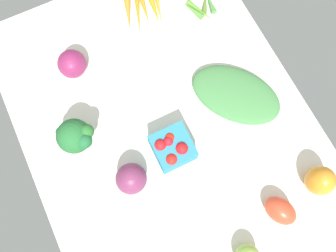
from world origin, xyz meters
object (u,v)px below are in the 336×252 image
Objects in this scene: bell_pepper_orange at (320,181)px; red_onion_center at (131,179)px; broccoli_head at (76,136)px; berry_basket at (172,148)px; okra_pile at (201,7)px; carrot_bunch at (145,6)px; roma_tomato at (280,211)px; red_onion_near_basket at (72,64)px; leafy_greens_clump at (236,95)px.

bell_pepper_orange reaches higher than red_onion_center.
broccoli_head is 1.18× the size of berry_basket.
okra_pile is (-38.63, 40.26, -3.11)cm from red_onion_center.
broccoli_head reaches higher than carrot_bunch.
roma_tomato is 0.86× the size of berry_basket.
red_onion_center is (36.23, 1.73, 0.03)cm from red_onion_near_basket.
carrot_bunch is at bearing 132.98° from broccoli_head.
carrot_bunch is at bearing -116.31° from okra_pile.
leafy_greens_clump is at bearing -167.01° from bell_pepper_orange.
broccoli_head reaches higher than okra_pile.
bell_pepper_orange is 0.94× the size of berry_basket.
berry_basket is at bearing 23.53° from red_onion_near_basket.
roma_tomato is at bearing 28.16° from red_onion_near_basket.
berry_basket is at bearing 58.79° from broccoli_head.
leafy_greens_clump is at bearing 53.44° from red_onion_near_basket.
bell_pepper_orange reaches higher than roma_tomato.
red_onion_center reaches higher than okra_pile.
berry_basket is 1.22× the size of red_onion_center.
red_onion_center is (2.67, -12.88, 0.27)cm from berry_basket.
red_onion_center is 0.79× the size of okra_pile.
red_onion_near_basket is (-57.39, -44.10, -0.63)cm from bell_pepper_orange.
red_onion_near_basket is 21.98cm from broccoli_head.
carrot_bunch is 17.14cm from okra_pile.
broccoli_head is at bearing -17.18° from red_onion_near_basket.
red_onion_near_basket is 42.17cm from okra_pile.
leafy_greens_clump is 1.46× the size of carrot_bunch.
roma_tomato reaches higher than leafy_greens_clump.
berry_basket is at bearing -75.27° from leafy_greens_clump.
broccoli_head reaches higher than red_onion_center.
broccoli_head reaches higher than berry_basket.
bell_pepper_orange is 72.38cm from red_onion_near_basket.
berry_basket is (12.75, 21.04, -3.26)cm from broccoli_head.
okra_pile is at bearing 63.69° from carrot_bunch.
roma_tomato is 0.49× the size of carrot_bunch.
berry_basket is (-25.93, -17.23, 0.75)cm from roma_tomato.
carrot_bunch is at bearing 151.69° from red_onion_center.
roma_tomato is at bearing 4.29° from carrot_bunch.
carrot_bunch is (-37.61, -10.60, -0.81)cm from leafy_greens_clump.
broccoli_head is at bearing -98.85° from leafy_greens_clump.
leafy_greens_clump is 2.58× the size of berry_basket.
bell_pepper_orange is 37.94cm from berry_basket.
red_onion_center reaches higher than berry_basket.
red_onion_near_basket and red_onion_center have the same top height.
red_onion_near_basket is at bearing 1.54° from roma_tomato.
broccoli_head is at bearing -47.02° from carrot_bunch.
red_onion_center is at bearing -76.35° from leafy_greens_clump.
roma_tomato is 54.56cm from broccoli_head.
carrot_bunch is 1.70× the size of okra_pile.
leafy_greens_clump is 2.74× the size of bell_pepper_orange.
red_onion_near_basket is at bearing -69.42° from carrot_bunch.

